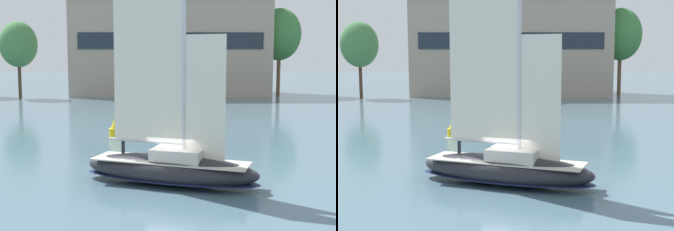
% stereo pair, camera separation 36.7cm
% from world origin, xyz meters
% --- Properties ---
extents(ground_plane, '(400.00, 400.00, 0.00)m').
position_xyz_m(ground_plane, '(0.00, 0.00, 0.00)').
color(ground_plane, slate).
extents(waterfront_building, '(36.30, 17.13, 18.32)m').
position_xyz_m(waterfront_building, '(0.34, 63.82, 9.20)').
color(waterfront_building, tan).
rests_on(waterfront_building, ground).
extents(tree_shore_left, '(7.61, 7.61, 15.67)m').
position_xyz_m(tree_shore_left, '(19.98, 60.82, 10.97)').
color(tree_shore_left, brown).
rests_on(tree_shore_left, ground).
extents(tree_shore_right, '(6.27, 6.27, 12.90)m').
position_xyz_m(tree_shore_right, '(-25.24, 54.95, 9.03)').
color(tree_shore_right, '#4C3828').
rests_on(tree_shore_right, ground).
extents(sailboat_main, '(10.03, 5.81, 13.30)m').
position_xyz_m(sailboat_main, '(0.01, -0.00, 1.06)').
color(sailboat_main, '#232328').
rests_on(sailboat_main, ground).
extents(sailboat_moored_mid_channel, '(5.65, 6.52, 9.33)m').
position_xyz_m(sailboat_moored_mid_channel, '(5.38, 42.27, 0.64)').
color(sailboat_moored_mid_channel, '#232328').
rests_on(sailboat_moored_mid_channel, ground).
extents(channel_buoy, '(1.09, 1.09, 1.98)m').
position_xyz_m(channel_buoy, '(-4.54, 14.75, 0.78)').
color(channel_buoy, yellow).
rests_on(channel_buoy, ground).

